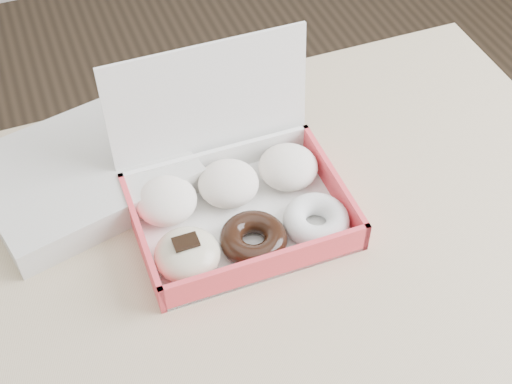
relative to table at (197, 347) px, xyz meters
name	(u,v)px	position (x,y,z in m)	size (l,w,h in m)	color
table	(197,347)	(0.00, 0.00, 0.00)	(1.20, 0.80, 0.75)	tan
donut_box	(234,198)	(0.10, 0.13, 0.11)	(0.27, 0.23, 0.20)	white
newspapers	(83,173)	(-0.07, 0.25, 0.10)	(0.26, 0.21, 0.04)	white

